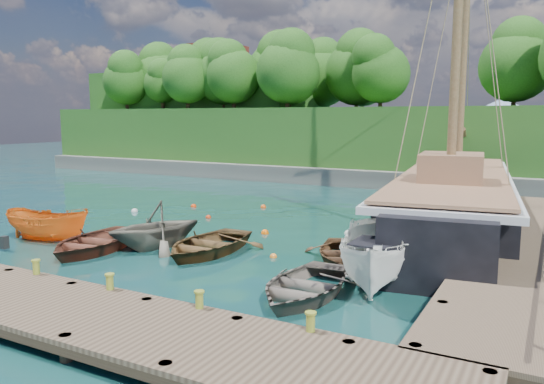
{
  "coord_description": "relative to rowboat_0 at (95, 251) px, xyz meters",
  "views": [
    {
      "loc": [
        12.53,
        -15.29,
        5.29
      ],
      "look_at": [
        1.6,
        4.98,
        2.0
      ],
      "focal_mm": 35.0,
      "sensor_mm": 36.0,
      "label": 1
    }
  ],
  "objects": [
    {
      "name": "rowboat_4",
      "position": [
        9.41,
        3.06,
        0.0
      ],
      "size": [
        4.51,
        5.16,
        0.89
      ],
      "primitive_type": "imported",
      "rotation": [
        0.0,
        0.0,
        0.4
      ],
      "color": "#543721",
      "rests_on": "ground"
    },
    {
      "name": "rowboat_1",
      "position": [
        1.84,
        1.51,
        0.0
      ],
      "size": [
        4.63,
        4.9,
        2.04
      ],
      "primitive_type": "imported",
      "rotation": [
        0.0,
        0.0,
        -0.42
      ],
      "color": "#645F51",
      "rests_on": "ground"
    },
    {
      "name": "motorboat_orange",
      "position": [
        -2.99,
        0.26,
        0.0
      ],
      "size": [
        4.34,
        2.19,
        1.6
      ],
      "primitive_type": "imported",
      "rotation": [
        0.0,
        0.0,
        1.73
      ],
      "color": "orange",
      "rests_on": "ground"
    },
    {
      "name": "mooring_buoy_5",
      "position": [
        1.03,
        11.9,
        0.0
      ],
      "size": [
        0.33,
        0.33,
        0.33
      ],
      "primitive_type": "sphere",
      "color": "#E74E0D",
      "rests_on": "ground"
    },
    {
      "name": "bollard_4",
      "position": [
        11.43,
        -4.54,
        0.0
      ],
      "size": [
        0.26,
        0.26,
        0.45
      ],
      "primitive_type": "cylinder",
      "color": "olive",
      "rests_on": "ground"
    },
    {
      "name": "mooring_buoy_6",
      "position": [
        -4.63,
        7.26,
        0.0
      ],
      "size": [
        0.37,
        0.37,
        0.37
      ],
      "primitive_type": "sphere",
      "color": "silver",
      "rests_on": "ground"
    },
    {
      "name": "mooring_buoy_3",
      "position": [
        7.86,
        7.57,
        0.0
      ],
      "size": [
        0.36,
        0.36,
        0.36
      ],
      "primitive_type": "sphere",
      "color": "silver",
      "rests_on": "ground"
    },
    {
      "name": "dock_east",
      "position": [
        14.93,
        7.56,
        0.43
      ],
      "size": [
        3.2,
        24.0,
        1.1
      ],
      "color": "#47382A",
      "rests_on": "ground"
    },
    {
      "name": "ground",
      "position": [
        3.43,
        0.56,
        0.0
      ],
      "size": [
        160.0,
        160.0,
        0.0
      ],
      "primitive_type": "plane",
      "color": "#143E39",
      "rests_on": "ground"
    },
    {
      "name": "headland",
      "position": [
        -9.45,
        31.92,
        5.54
      ],
      "size": [
        51.0,
        19.31,
        12.9
      ],
      "color": "#474744",
      "rests_on": "ground"
    },
    {
      "name": "distant_ridge",
      "position": [
        7.73,
        70.56,
        4.35
      ],
      "size": [
        117.0,
        40.0,
        10.0
      ],
      "color": "#728CA5",
      "rests_on": "ground"
    },
    {
      "name": "mooring_buoy_7",
      "position": [
        6.75,
        2.45,
        0.0
      ],
      "size": [
        0.28,
        0.28,
        0.28
      ],
      "primitive_type": "sphere",
      "color": "orange",
      "rests_on": "ground"
    },
    {
      "name": "mooring_buoy_1",
      "position": [
        0.04,
        7.75,
        0.0
      ],
      "size": [
        0.3,
        0.3,
        0.3
      ],
      "primitive_type": "sphere",
      "color": "red",
      "rests_on": "ground"
    },
    {
      "name": "rowboat_0",
      "position": [
        0.0,
        0.0,
        0.0
      ],
      "size": [
        4.18,
        5.29,
        0.99
      ],
      "primitive_type": "imported",
      "rotation": [
        0.0,
        0.0,
        0.17
      ],
      "color": "#5B2E20",
      "rests_on": "ground"
    },
    {
      "name": "rowboat_3",
      "position": [
        9.62,
        -0.97,
        0.0
      ],
      "size": [
        3.33,
        4.58,
        0.93
      ],
      "primitive_type": "imported",
      "rotation": [
        0.0,
        0.0,
        0.03
      ],
      "color": "#625850",
      "rests_on": "ground"
    },
    {
      "name": "mooring_buoy_2",
      "position": [
        4.48,
        5.89,
        0.0
      ],
      "size": [
        0.35,
        0.35,
        0.35
      ],
      "primitive_type": "sphere",
      "color": "#F96307",
      "rests_on": "ground"
    },
    {
      "name": "cabin_boat_white",
      "position": [
        11.15,
        0.91,
        0.0
      ],
      "size": [
        3.38,
        5.7,
        2.07
      ],
      "primitive_type": "imported",
      "rotation": [
        0.0,
        0.0,
        0.27
      ],
      "color": "white",
      "rests_on": "ground"
    },
    {
      "name": "rowboat_2",
      "position": [
        4.17,
        1.82,
        0.0
      ],
      "size": [
        3.48,
        4.79,
        0.98
      ],
      "primitive_type": "imported",
      "rotation": [
        0.0,
        0.0,
        0.02
      ],
      "color": "brown",
      "rests_on": "ground"
    },
    {
      "name": "bollard_1",
      "position": [
        2.43,
        -4.54,
        0.0
      ],
      "size": [
        0.26,
        0.26,
        0.45
      ],
      "primitive_type": "cylinder",
      "color": "olive",
      "rests_on": "ground"
    },
    {
      "name": "bollard_2",
      "position": [
        5.43,
        -4.54,
        0.0
      ],
      "size": [
        0.26,
        0.26,
        0.45
      ],
      "primitive_type": "cylinder",
      "color": "olive",
      "rests_on": "ground"
    },
    {
      "name": "schooner",
      "position": [
        11.75,
        11.29,
        1.12
      ],
      "size": [
        7.32,
        27.52,
        20.18
      ],
      "rotation": [
        0.0,
        0.0,
        0.12
      ],
      "color": "black",
      "rests_on": "ground"
    },
    {
      "name": "mooring_buoy_4",
      "position": [
        -2.73,
        10.17,
        0.0
      ],
      "size": [
        0.33,
        0.33,
        0.33
      ],
      "primitive_type": "sphere",
      "color": "#EF3505",
      "rests_on": "ground"
    },
    {
      "name": "mooring_buoy_0",
      "position": [
        -4.97,
        3.08,
        0.0
      ],
      "size": [
        0.36,
        0.36,
        0.36
      ],
      "primitive_type": "sphere",
      "color": "white",
      "rests_on": "ground"
    },
    {
      "name": "dock_near",
      "position": [
        5.43,
        -5.94,
        0.43
      ],
      "size": [
        20.0,
        3.2,
        1.1
      ],
      "color": "#47382A",
      "rests_on": "ground"
    },
    {
      "name": "bollard_3",
      "position": [
        8.43,
        -4.54,
        0.0
      ],
      "size": [
        0.26,
        0.26,
        0.45
      ],
      "primitive_type": "cylinder",
      "color": "olive",
      "rests_on": "ground"
    }
  ]
}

